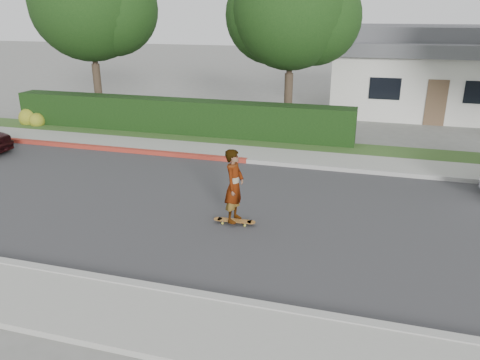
% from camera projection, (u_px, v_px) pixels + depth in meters
% --- Properties ---
extents(ground, '(120.00, 120.00, 0.00)m').
position_uv_depth(ground, '(173.00, 203.00, 12.92)').
color(ground, slate).
rests_on(ground, ground).
extents(road, '(60.00, 8.00, 0.01)m').
position_uv_depth(road, '(173.00, 203.00, 12.92)').
color(road, '#2D2D30').
rests_on(road, ground).
extents(curb_near, '(60.00, 0.20, 0.15)m').
position_uv_depth(curb_near, '(88.00, 278.00, 9.19)').
color(curb_near, '#9E9E99').
rests_on(curb_near, ground).
extents(sidewalk_near, '(60.00, 1.60, 0.12)m').
position_uv_depth(sidewalk_near, '(59.00, 304.00, 8.38)').
color(sidewalk_near, gray).
rests_on(sidewalk_near, ground).
extents(curb_far, '(60.00, 0.20, 0.15)m').
position_uv_depth(curb_far, '(220.00, 158.00, 16.59)').
color(curb_far, '#9E9E99').
rests_on(curb_far, ground).
extents(curb_red_section, '(12.00, 0.21, 0.15)m').
position_uv_depth(curb_red_section, '(96.00, 148.00, 17.90)').
color(curb_red_section, maroon).
rests_on(curb_red_section, ground).
extents(sidewalk_far, '(60.00, 1.60, 0.12)m').
position_uv_depth(sidewalk_far, '(227.00, 152.00, 17.41)').
color(sidewalk_far, gray).
rests_on(sidewalk_far, ground).
extents(planting_strip, '(60.00, 1.60, 0.10)m').
position_uv_depth(planting_strip, '(239.00, 141.00, 18.86)').
color(planting_strip, '#2D4C1E').
rests_on(planting_strip, ground).
extents(hedge, '(15.00, 1.00, 1.50)m').
position_uv_depth(hedge, '(176.00, 117.00, 19.95)').
color(hedge, black).
rests_on(hedge, ground).
extents(flowering_shrub, '(1.40, 1.00, 0.90)m').
position_uv_depth(flowering_shrub, '(32.00, 119.00, 21.50)').
color(flowering_shrub, '#2D4C19').
rests_on(flowering_shrub, ground).
extents(tree_left, '(5.99, 5.21, 8.00)m').
position_uv_depth(tree_left, '(91.00, 5.00, 20.93)').
color(tree_left, '#33261C').
rests_on(tree_left, ground).
extents(tree_center, '(5.66, 4.84, 7.44)m').
position_uv_depth(tree_center, '(292.00, 14.00, 19.15)').
color(tree_center, '#33261C').
rests_on(tree_center, ground).
extents(house, '(10.60, 8.60, 4.30)m').
position_uv_depth(house, '(435.00, 70.00, 24.56)').
color(house, beige).
rests_on(house, ground).
extents(skateboard, '(1.07, 0.27, 0.10)m').
position_uv_depth(skateboard, '(234.00, 221.00, 11.63)').
color(skateboard, gold).
rests_on(skateboard, ground).
extents(skateboarder, '(0.49, 0.70, 1.83)m').
position_uv_depth(skateboarder, '(234.00, 186.00, 11.31)').
color(skateboarder, white).
rests_on(skateboarder, skateboard).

